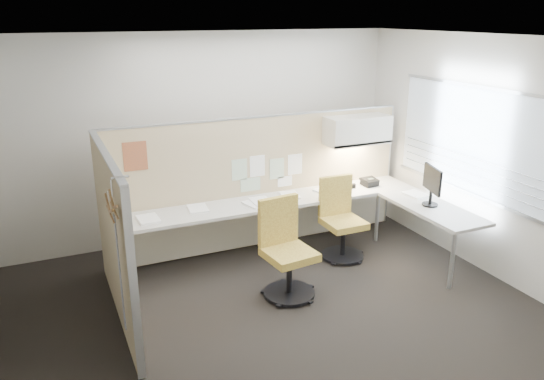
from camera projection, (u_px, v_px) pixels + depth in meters
name	position (u px, v px, depth m)	size (l,w,h in m)	color
floor	(271.00, 308.00, 5.72)	(5.50, 4.50, 0.01)	black
ceiling	(271.00, 37.00, 4.82)	(5.50, 4.50, 0.01)	white
wall_back	(204.00, 138.00, 7.22)	(5.50, 0.02, 2.80)	beige
wall_front	(417.00, 285.00, 3.32)	(5.50, 0.02, 2.80)	beige
wall_right	(481.00, 155.00, 6.33)	(0.02, 4.50, 2.80)	beige
window_pane	(481.00, 143.00, 6.28)	(0.01, 2.80, 1.30)	#93A1AB
partition_back	(260.00, 183.00, 7.03)	(4.10, 0.06, 1.75)	tan
partition_left	(114.00, 239.00, 5.29)	(0.06, 2.20, 1.75)	tan
desk	(301.00, 209.00, 6.86)	(4.00, 2.07, 0.73)	beige
overhead_bin	(357.00, 130.00, 7.17)	(0.90, 0.36, 0.38)	beige
task_light_strip	(357.00, 145.00, 7.24)	(0.60, 0.06, 0.02)	#FFEABF
pinned_papers	(266.00, 171.00, 6.98)	(1.01, 0.00, 0.47)	#8CBF8C
poster	(135.00, 156.00, 6.21)	(0.28, 0.00, 0.35)	#DF571C
chair_left	(286.00, 252.00, 5.86)	(0.57, 0.59, 1.09)	black
chair_right	(341.00, 221.00, 6.79)	(0.54, 0.54, 1.03)	black
monitor	(432.00, 184.00, 6.53)	(0.20, 0.46, 0.50)	black
phone	(369.00, 182.00, 7.36)	(0.22, 0.21, 0.12)	black
stapler	(339.00, 184.00, 7.36)	(0.14, 0.04, 0.05)	black
tape_dispenser	(352.00, 186.00, 7.27)	(0.10, 0.06, 0.06)	black
coat_hook	(114.00, 220.00, 4.31)	(0.18, 0.45, 1.35)	silver
paper_stack_0	(148.00, 219.00, 6.15)	(0.23, 0.30, 0.03)	white
paper_stack_1	(198.00, 209.00, 6.49)	(0.23, 0.30, 0.02)	white
paper_stack_2	(261.00, 202.00, 6.69)	(0.23, 0.30, 0.04)	white
paper_stack_3	(290.00, 195.00, 6.97)	(0.23, 0.30, 0.02)	white
paper_stack_4	(326.00, 191.00, 7.12)	(0.23, 0.30, 0.02)	white
paper_stack_5	(415.00, 194.00, 6.99)	(0.23, 0.30, 0.02)	white
paper_stack_6	(255.00, 204.00, 6.65)	(0.23, 0.30, 0.02)	white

